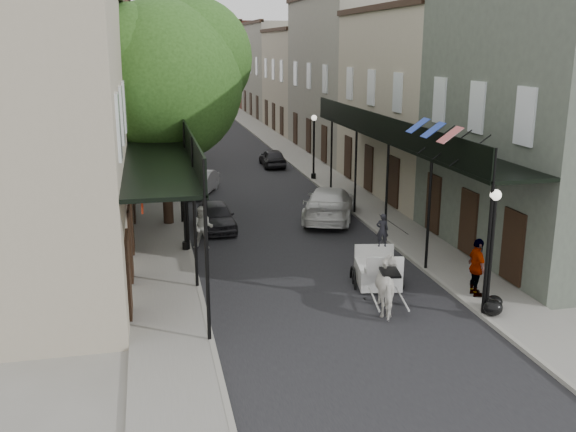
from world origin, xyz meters
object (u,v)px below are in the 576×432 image
lamppost_left (184,200)px  lamppost_right_near (491,250)px  lamppost_right_far (314,146)px  car_left_mid (199,183)px  car_right_far (272,158)px  pedestrian_walking (203,228)px  horse (390,286)px  tree_near (171,75)px  car_right_near (329,204)px  tree_far (161,76)px  car_left_near (216,216)px  pedestrian_sidewalk_right (477,267)px  pedestrian_sidewalk_left (167,161)px  car_left_far (176,152)px  carriage (376,253)px

lamppost_left → lamppost_right_near: bearing=-44.3°
lamppost_right_far → lamppost_left: bearing=-124.3°
lamppost_left → car_left_mid: bearing=82.2°
lamppost_right_near → car_right_far: bearing=93.5°
pedestrian_walking → lamppost_right_near: bearing=-29.5°
pedestrian_walking → horse: bearing=-37.8°
lamppost_right_near → tree_near: bearing=124.3°
lamppost_right_far → car_right_near: lamppost_right_far is taller
lamppost_right_far → car_left_mid: 7.31m
tree_far → horse: (5.72, -25.18, -5.05)m
tree_near → car_left_near: (1.60, -1.27, -5.89)m
pedestrian_sidewalk_right → car_right_far: size_ratio=0.53×
car_left_mid → car_right_far: size_ratio=1.05×
tree_near → car_left_near: size_ratio=2.76×
pedestrian_sidewalk_left → car_right_far: size_ratio=0.44×
car_left_near → car_right_far: (5.20, 13.96, 0.00)m
pedestrian_sidewalk_right → car_left_far: (-7.94, 26.50, -0.30)m
lamppost_right_near → pedestrian_sidewalk_right: size_ratio=2.00×
tree_near → lamppost_right_near: bearing=-55.7°
pedestrian_sidewalk_left → car_right_near: size_ratio=0.30×
pedestrian_sidewalk_left → car_right_near: (6.80, -12.00, -0.14)m
horse → car_right_near: (1.12, 10.42, -0.04)m
carriage → car_left_mid: (-4.67, 14.46, -0.42)m
lamppost_right_far → carriage: 16.76m
lamppost_right_far → carriage: size_ratio=1.41×
tree_far → lamppost_right_near: 27.74m
pedestrian_sidewalk_left → pedestrian_sidewalk_right: pedestrian_sidewalk_right is taller
horse → car_left_far: (-4.97, 26.81, -0.04)m
pedestrian_walking → car_right_near: pedestrian_walking is taller
pedestrian_sidewalk_right → car_right_near: bearing=15.6°
horse → tree_near: bearing=-52.6°
carriage → tree_far: bearing=115.6°
lamppost_right_far → car_left_near: 11.39m
car_left_near → car_right_near: (5.20, 0.52, 0.16)m
car_right_near → car_right_far: (-0.00, 13.44, -0.15)m
carriage → car_left_far: size_ratio=0.49×
tree_near → car_left_far: 16.67m
carriage → pedestrian_walking: bearing=147.6°
tree_near → car_right_far: 15.55m
car_left_near → car_right_near: size_ratio=0.68×
carriage → pedestrian_sidewalk_left: 20.93m
carriage → pedestrian_sidewalk_right: bearing=-29.3°
lamppost_left → car_left_mid: 10.06m
lamppost_left → car_right_far: (6.70, 16.87, -1.45)m
horse → car_left_near: size_ratio=0.53×
tree_far → pedestrian_walking: 18.54m
tree_near → car_right_far: tree_near is taller
pedestrian_sidewalk_right → car_left_far: pedestrian_sidewalk_right is taller
pedestrian_walking → pedestrian_sidewalk_left: pedestrian_walking is taller
horse → pedestrian_sidewalk_left: 23.13m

